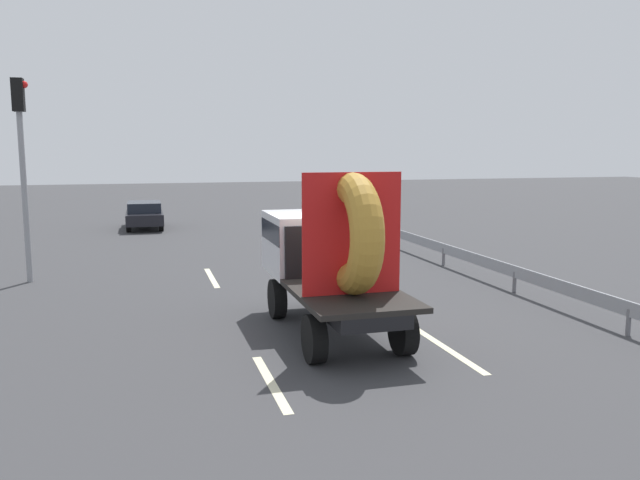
% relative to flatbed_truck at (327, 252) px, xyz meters
% --- Properties ---
extents(ground_plane, '(120.00, 120.00, 0.00)m').
position_rel_flatbed_truck_xyz_m(ground_plane, '(0.25, 0.06, -1.64)').
color(ground_plane, '#38383A').
extents(flatbed_truck, '(2.02, 5.13, 3.36)m').
position_rel_flatbed_truck_xyz_m(flatbed_truck, '(0.00, 0.00, 0.00)').
color(flatbed_truck, black).
rests_on(flatbed_truck, ground_plane).
extents(distant_sedan, '(1.68, 3.91, 1.27)m').
position_rel_flatbed_truck_xyz_m(distant_sedan, '(-3.58, 18.72, -0.95)').
color(distant_sedan, black).
rests_on(distant_sedan, ground_plane).
extents(traffic_light, '(0.42, 0.36, 5.70)m').
position_rel_flatbed_truck_xyz_m(traffic_light, '(-6.85, 6.79, 2.08)').
color(traffic_light, gray).
rests_on(traffic_light, ground_plane).
extents(guardrail, '(0.10, 16.53, 0.71)m').
position_rel_flatbed_truck_xyz_m(guardrail, '(5.76, 3.95, -1.11)').
color(guardrail, gray).
rests_on(guardrail, ground_plane).
extents(lane_dash_left_near, '(0.16, 2.64, 0.01)m').
position_rel_flatbed_truck_xyz_m(lane_dash_left_near, '(-1.79, -2.88, -1.63)').
color(lane_dash_left_near, beige).
rests_on(lane_dash_left_near, ground_plane).
extents(lane_dash_left_far, '(0.16, 2.93, 0.01)m').
position_rel_flatbed_truck_xyz_m(lane_dash_left_far, '(-1.79, 5.98, -1.63)').
color(lane_dash_left_far, beige).
rests_on(lane_dash_left_far, ground_plane).
extents(lane_dash_right_near, '(0.16, 2.92, 0.01)m').
position_rel_flatbed_truck_xyz_m(lane_dash_right_near, '(1.79, -2.09, -1.63)').
color(lane_dash_right_near, beige).
rests_on(lane_dash_right_near, ground_plane).
extents(lane_dash_right_far, '(0.16, 2.07, 0.01)m').
position_rel_flatbed_truck_xyz_m(lane_dash_right_far, '(1.79, 5.24, -1.63)').
color(lane_dash_right_far, beige).
rests_on(lane_dash_right_far, ground_plane).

